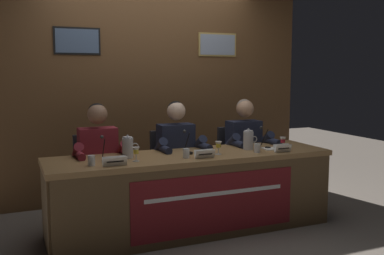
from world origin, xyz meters
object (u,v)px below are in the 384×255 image
at_px(microphone_left, 104,153).
at_px(microphone_center, 188,146).
at_px(water_cup_center, 186,154).
at_px(document_stack_right, 274,149).
at_px(juice_glass_left, 136,151).
at_px(water_pitcher_right_side, 248,140).
at_px(juice_glass_center, 218,145).
at_px(chair_center, 172,174).
at_px(panelist_center, 179,152).
at_px(chair_right, 238,168).
at_px(nameplate_left, 115,161).
at_px(panelist_right, 247,146).
at_px(water_cup_left, 91,161).
at_px(juice_glass_right, 283,141).
at_px(microphone_right, 266,141).
at_px(water_cup_right, 257,149).
at_px(conference_table, 197,182).
at_px(nameplate_right, 283,148).
at_px(panelist_left, 100,158).
at_px(chair_left, 97,181).
at_px(nameplate_center, 205,154).

distance_m(microphone_left, microphone_center, 0.81).
xyz_separation_m(water_cup_center, document_stack_right, (0.97, 0.08, -0.03)).
relative_size(juice_glass_left, water_pitcher_right_side, 0.59).
height_order(microphone_left, juice_glass_center, microphone_left).
distance_m(chair_center, panelist_center, 0.34).
height_order(panelist_center, water_cup_center, panelist_center).
bearing_deg(chair_right, document_stack_right, -85.54).
relative_size(nameplate_left, panelist_right, 0.16).
relative_size(water_cup_left, microphone_left, 0.39).
bearing_deg(juice_glass_right, chair_center, 144.07).
xyz_separation_m(juice_glass_center, document_stack_right, (0.63, 0.03, -0.08)).
height_order(juice_glass_left, microphone_right, microphone_right).
bearing_deg(water_pitcher_right_side, water_cup_right, -92.05).
bearing_deg(nameplate_left, panelist_center, 37.30).
xyz_separation_m(conference_table, nameplate_right, (0.83, -0.16, 0.28)).
relative_size(nameplate_right, water_pitcher_right_side, 0.83).
distance_m(juice_glass_center, nameplate_right, 0.63).
relative_size(microphone_right, document_stack_right, 0.95).
bearing_deg(panelist_left, chair_center, 13.94).
bearing_deg(panelist_right, nameplate_left, -159.21).
bearing_deg(panelist_center, panelist_right, 0.00).
relative_size(water_cup_right, document_stack_right, 0.37).
height_order(chair_center, water_cup_center, chair_center).
bearing_deg(juice_glass_right, water_cup_right, -170.37).
xyz_separation_m(panelist_left, panelist_center, (0.80, 0.00, 0.00)).
bearing_deg(chair_left, conference_table, -39.13).
bearing_deg(chair_right, panelist_center, -166.06).
xyz_separation_m(conference_table, panelist_left, (-0.80, 0.45, 0.21)).
xyz_separation_m(chair_right, microphone_right, (0.01, -0.55, 0.39)).
bearing_deg(nameplate_center, nameplate_left, -179.30).
distance_m(nameplate_right, juice_glass_right, 0.18).
xyz_separation_m(chair_center, nameplate_center, (0.02, -0.79, 0.35)).
xyz_separation_m(water_cup_left, water_pitcher_right_side, (1.57, 0.16, 0.06)).
relative_size(panelist_center, water_pitcher_right_side, 5.76).
relative_size(panelist_left, microphone_center, 5.59).
height_order(nameplate_left, juice_glass_left, juice_glass_left).
distance_m(chair_right, water_pitcher_right_side, 0.71).
distance_m(chair_center, document_stack_right, 1.11).
xyz_separation_m(nameplate_center, panelist_right, (0.78, 0.59, -0.08)).
xyz_separation_m(juice_glass_center, nameplate_right, (0.62, -0.14, -0.05)).
distance_m(panelist_left, water_pitcher_right_side, 1.46).
distance_m(juice_glass_left, panelist_right, 1.47).
distance_m(water_cup_left, panelist_center, 1.10).
bearing_deg(microphone_right, water_cup_left, -174.91).
bearing_deg(document_stack_right, juice_glass_right, -24.16).
relative_size(chair_center, panelist_right, 0.73).
relative_size(water_cup_center, water_pitcher_right_side, 0.40).
distance_m(panelist_right, water_cup_right, 0.57).
bearing_deg(water_cup_left, conference_table, 3.49).
xyz_separation_m(panelist_right, water_pitcher_right_side, (-0.19, -0.35, 0.13)).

